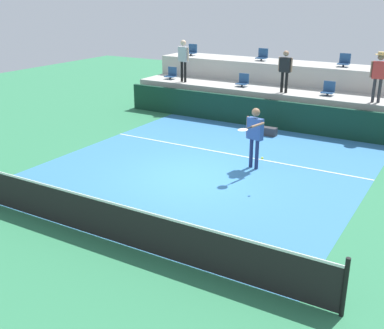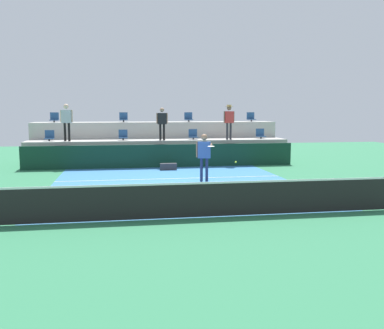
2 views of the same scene
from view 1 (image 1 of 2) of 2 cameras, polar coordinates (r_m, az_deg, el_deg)
ground_plane at (r=13.43m, az=-0.05°, el=-1.57°), size 40.00×40.00×0.00m
court_inner_paint at (r=14.24m, az=2.01°, el=-0.28°), size 9.00×10.00×0.01m
court_service_line at (r=15.41m, az=4.51°, el=1.29°), size 9.00×0.06×0.00m
tennis_net at (r=10.28m, az=-11.57°, el=-6.01°), size 10.48×0.08×1.07m
sponsor_backboard at (r=18.44m, az=9.57°, el=5.97°), size 13.00×0.16×1.10m
seating_tier_lower at (r=19.61m, az=10.99°, el=6.94°), size 13.00×1.80×1.25m
seating_tier_upper at (r=21.19m, az=12.77°, el=8.96°), size 13.00×1.80×2.10m
stadium_chair_lower_far_left at (r=21.74m, az=-2.50°, el=10.80°), size 0.44×0.40×0.52m
stadium_chair_lower_left at (r=20.05m, az=6.14°, el=9.93°), size 0.44×0.40×0.52m
stadium_chair_lower_right at (r=18.88m, az=16.06°, el=8.64°), size 0.44×0.40×0.52m
stadium_chair_upper_far_left at (r=23.13m, az=-0.02°, el=13.51°), size 0.44×0.40×0.52m
stadium_chair_upper_left at (r=21.54m, az=8.43°, el=12.81°), size 0.44×0.40×0.52m
stadium_chair_upper_right at (r=20.46m, az=17.81°, el=11.72°), size 0.44×0.40×0.52m
tennis_player at (r=13.87m, az=7.52°, el=3.92°), size 0.62×1.32×1.83m
spectator_in_grey at (r=20.82m, az=-1.04°, el=12.83°), size 0.62×0.28×1.78m
spectator_in_white at (r=18.87m, az=11.12°, el=11.33°), size 0.57×0.22×1.60m
spectator_with_hat at (r=18.00m, az=21.56°, el=10.33°), size 0.60×0.47×1.76m
tennis_ball at (r=12.37m, az=8.44°, el=0.76°), size 0.07×0.07×0.07m
equipment_bag at (r=17.60m, az=8.93°, el=3.98°), size 0.76×0.28×0.30m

